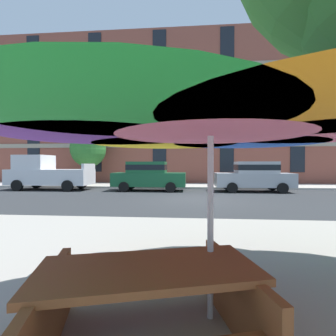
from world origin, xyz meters
The scene contains 10 objects.
ground_plane centered at (0.00, 0.00, 0.00)m, with size 120.00×120.00×0.00m, color #2D3033.
sidewalk_near_patio centered at (0.00, -9.00, 0.06)m, with size 56.00×9.00×0.12m, color #9E998E.
sidewalk_far centered at (0.00, 6.80, 0.06)m, with size 56.00×3.60×0.12m, color #B2ADA3.
apartment_building centered at (0.00, 14.99, 6.40)m, with size 43.56×12.08×12.80m.
pickup_white centered at (-9.25, 3.70, 1.03)m, with size 5.10×2.12×2.20m.
sedan_green centered at (-2.74, 3.70, 0.95)m, with size 4.40×1.98×1.78m.
sedan_silver centered at (3.55, 3.70, 0.95)m, with size 4.40×1.98×1.78m.
street_tree_left centered at (-8.11, 7.44, 2.89)m, with size 2.74×2.72×4.41m.
patio_umbrella centered at (-0.02, -9.00, 2.07)m, with size 4.11×3.82×2.33m.
picnic_table centered at (-0.57, -9.41, 0.49)m, with size 2.14×1.94×0.77m.
Camera 1 is at (-0.22, -11.44, 1.61)m, focal length 26.79 mm.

